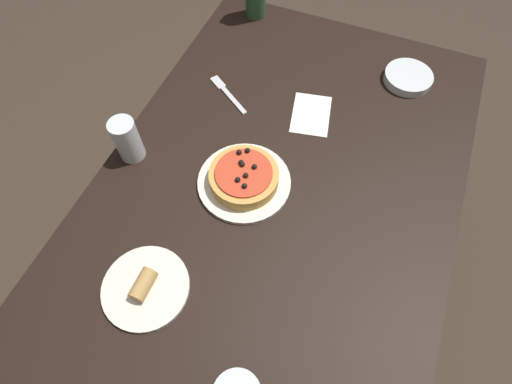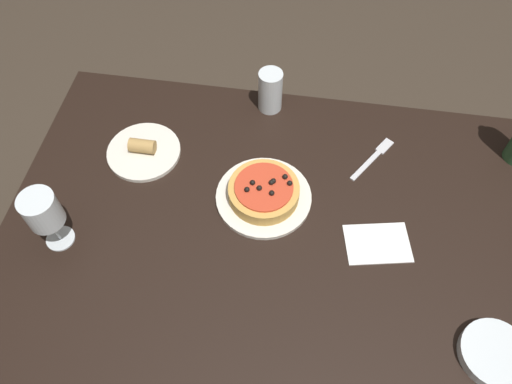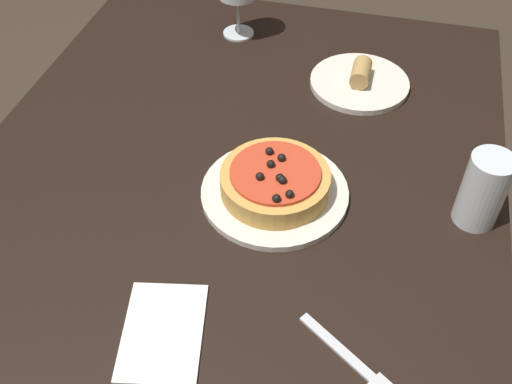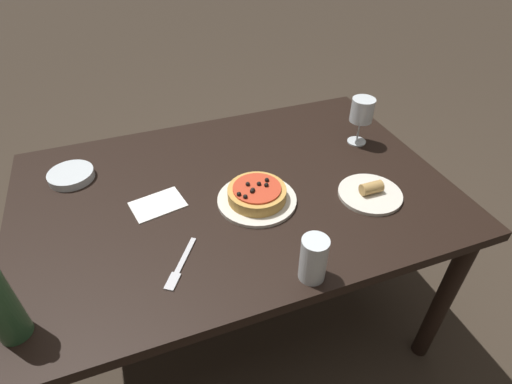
{
  "view_description": "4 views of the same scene",
  "coord_description": "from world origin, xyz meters",
  "px_view_note": "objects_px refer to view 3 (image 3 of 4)",
  "views": [
    {
      "loc": [
        0.56,
        0.16,
        1.62
      ],
      "look_at": [
        0.08,
        -0.04,
        0.75
      ],
      "focal_mm": 28.0,
      "sensor_mm": 36.0,
      "label": 1
    },
    {
      "loc": [
        -0.04,
        0.62,
        1.8
      ],
      "look_at": [
        0.07,
        -0.07,
        0.75
      ],
      "focal_mm": 35.0,
      "sensor_mm": 36.0,
      "label": 2
    },
    {
      "loc": [
        -0.64,
        -0.23,
        1.44
      ],
      "look_at": [
        0.01,
        -0.06,
        0.75
      ],
      "focal_mm": 42.0,
      "sensor_mm": 36.0,
      "label": 3
    },
    {
      "loc": [
        -0.28,
        -0.98,
        1.53
      ],
      "look_at": [
        0.05,
        -0.08,
        0.75
      ],
      "focal_mm": 28.0,
      "sensor_mm": 36.0,
      "label": 4
    }
  ],
  "objects_px": {
    "dining_table": "(221,237)",
    "fork": "(359,367)",
    "dinner_plate": "(275,192)",
    "water_cup": "(483,190)",
    "pizza": "(275,181)",
    "side_plate": "(360,81)"
  },
  "relations": [
    {
      "from": "dining_table",
      "to": "fork",
      "type": "xyz_separation_m",
      "value": [
        -0.23,
        -0.26,
        0.08
      ]
    },
    {
      "from": "pizza",
      "to": "water_cup",
      "type": "height_order",
      "value": "water_cup"
    },
    {
      "from": "water_cup",
      "to": "dinner_plate",
      "type": "bearing_deg",
      "value": 95.01
    },
    {
      "from": "pizza",
      "to": "fork",
      "type": "xyz_separation_m",
      "value": [
        -0.28,
        -0.18,
        -0.03
      ]
    },
    {
      "from": "dining_table",
      "to": "fork",
      "type": "relative_size",
      "value": 8.52
    },
    {
      "from": "fork",
      "to": "dinner_plate",
      "type": "bearing_deg",
      "value": 156.05
    },
    {
      "from": "dinner_plate",
      "to": "fork",
      "type": "relative_size",
      "value": 1.53
    },
    {
      "from": "fork",
      "to": "dining_table",
      "type": "bearing_deg",
      "value": 172.13
    },
    {
      "from": "pizza",
      "to": "fork",
      "type": "bearing_deg",
      "value": -147.52
    },
    {
      "from": "dinner_plate",
      "to": "pizza",
      "type": "distance_m",
      "value": 0.03
    },
    {
      "from": "pizza",
      "to": "side_plate",
      "type": "relative_size",
      "value": 0.9
    },
    {
      "from": "dinner_plate",
      "to": "water_cup",
      "type": "distance_m",
      "value": 0.33
    },
    {
      "from": "dining_table",
      "to": "dinner_plate",
      "type": "relative_size",
      "value": 5.58
    },
    {
      "from": "dining_table",
      "to": "fork",
      "type": "bearing_deg",
      "value": -131.44
    },
    {
      "from": "dinner_plate",
      "to": "side_plate",
      "type": "xyz_separation_m",
      "value": [
        0.35,
        -0.1,
        0.0
      ]
    },
    {
      "from": "fork",
      "to": "pizza",
      "type": "bearing_deg",
      "value": 156.06
    },
    {
      "from": "dinner_plate",
      "to": "water_cup",
      "type": "bearing_deg",
      "value": -84.99
    },
    {
      "from": "fork",
      "to": "side_plate",
      "type": "height_order",
      "value": "side_plate"
    },
    {
      "from": "water_cup",
      "to": "fork",
      "type": "distance_m",
      "value": 0.35
    },
    {
      "from": "dinner_plate",
      "to": "side_plate",
      "type": "distance_m",
      "value": 0.36
    },
    {
      "from": "fork",
      "to": "side_plate",
      "type": "distance_m",
      "value": 0.64
    },
    {
      "from": "dining_table",
      "to": "water_cup",
      "type": "height_order",
      "value": "water_cup"
    }
  ]
}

